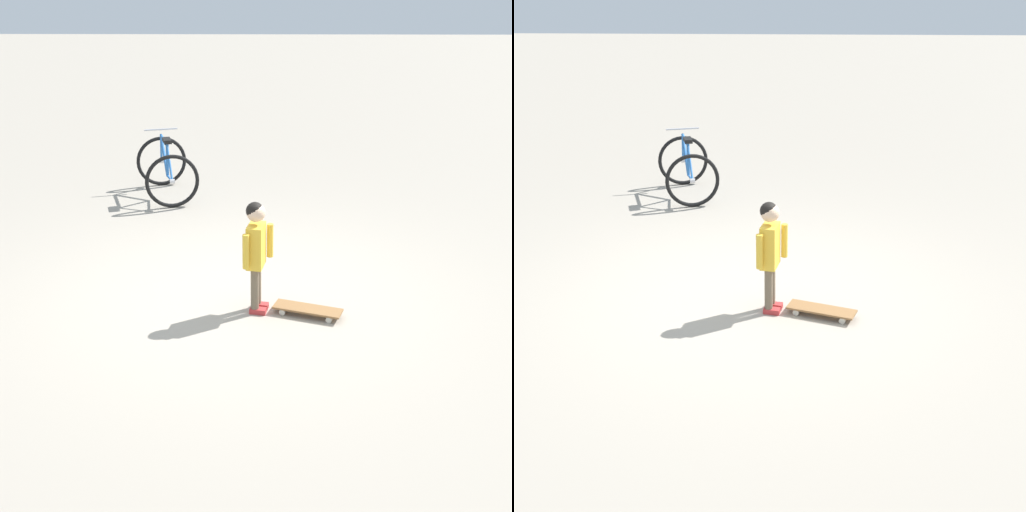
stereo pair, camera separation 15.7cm
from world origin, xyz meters
TOP-DOWN VIEW (x-y plane):
  - ground_plane at (0.00, 0.00)m, footprint 50.00×50.00m
  - child_person at (0.20, -0.33)m, footprint 0.27×0.33m
  - skateboard at (0.68, -0.42)m, footprint 0.66×0.39m
  - bicycle_near at (-1.06, 3.11)m, footprint 0.97×1.22m

SIDE VIEW (x-z plane):
  - ground_plane at x=0.00m, z-range 0.00..0.00m
  - skateboard at x=0.68m, z-range 0.02..0.10m
  - bicycle_near at x=-1.06m, z-range -0.04..0.80m
  - child_person at x=0.20m, z-range 0.13..1.19m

